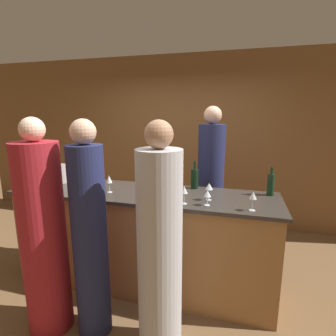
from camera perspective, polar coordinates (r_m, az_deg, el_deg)
ground_plane at (r=3.23m, az=-5.21°, el=-23.48°), size 14.00×14.00×0.00m
back_wall at (r=4.47m, az=3.03°, el=5.87°), size 8.00×0.06×2.80m
bar_counter at (r=2.96m, az=-5.41°, el=-15.04°), size 2.77×0.73×1.06m
bartender at (r=3.33m, az=9.16°, el=-4.86°), size 0.32×0.32×1.95m
guest_0 at (r=2.49m, az=-25.46°, el=-13.42°), size 0.37×0.37×1.84m
guest_1 at (r=2.06m, az=-1.83°, el=-17.72°), size 0.34×0.34×1.83m
guest_2 at (r=2.30m, az=-16.61°, el=-14.46°), size 0.28×0.28×1.83m
wine_bottle_0 at (r=2.86m, az=5.81°, el=-2.24°), size 0.08×0.08×0.30m
wine_bottle_1 at (r=2.80m, az=21.46°, el=-3.28°), size 0.07×0.07×0.29m
ice_bucket at (r=3.35m, az=-22.59°, el=-1.16°), size 0.19×0.19×0.21m
wine_glass_0 at (r=2.35m, az=8.57°, el=-5.66°), size 0.07×0.07×0.14m
wine_glass_1 at (r=2.50m, az=-3.38°, el=-4.02°), size 0.07×0.07×0.16m
wine_glass_2 at (r=2.31m, az=18.02°, el=-5.87°), size 0.06×0.06×0.17m
wine_glass_3 at (r=2.78m, az=-15.46°, el=-2.67°), size 0.07×0.07×0.17m
wine_glass_4 at (r=2.37m, az=-2.18°, el=-4.78°), size 0.07×0.07×0.17m
wine_glass_5 at (r=2.36m, az=3.54°, el=-4.90°), size 0.06×0.06×0.17m
wine_glass_6 at (r=2.49m, az=8.92°, el=-4.08°), size 0.07×0.07×0.17m
wine_glass_7 at (r=2.76m, az=-12.70°, el=-2.51°), size 0.06×0.06×0.18m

